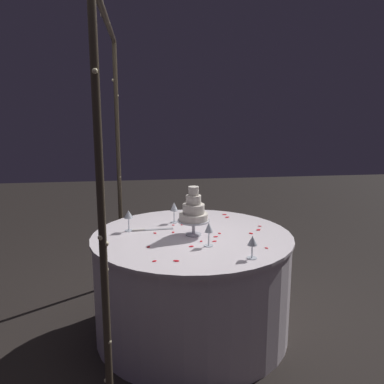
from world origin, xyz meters
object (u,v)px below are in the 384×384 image
(wine_glass_3, at_px, (252,242))
(cake_knife, at_px, (150,230))
(wine_glass_2, at_px, (209,229))
(decorative_arch, at_px, (111,142))
(tiered_cake, at_px, (194,211))
(main_table, at_px, (192,285))
(wine_glass_0, at_px, (174,208))
(wine_glass_1, at_px, (128,215))

(wine_glass_3, distance_m, cake_knife, 0.86)
(wine_glass_2, bearing_deg, wine_glass_3, -138.76)
(decorative_arch, distance_m, cake_knife, 0.70)
(wine_glass_3, bearing_deg, wine_glass_2, 41.24)
(tiered_cake, relative_size, wine_glass_2, 2.20)
(main_table, relative_size, wine_glass_0, 8.78)
(wine_glass_0, bearing_deg, main_table, -163.69)
(wine_glass_0, distance_m, wine_glass_2, 0.58)
(main_table, relative_size, tiered_cake, 4.06)
(decorative_arch, bearing_deg, wine_glass_3, -120.51)
(tiered_cake, bearing_deg, wine_glass_2, -164.03)
(tiered_cake, bearing_deg, decorative_arch, 89.86)
(wine_glass_2, relative_size, wine_glass_3, 1.12)
(wine_glass_2, bearing_deg, cake_knife, 43.21)
(wine_glass_0, height_order, cake_knife, wine_glass_0)
(main_table, bearing_deg, wine_glass_0, 16.31)
(cake_knife, bearing_deg, tiered_cake, -117.15)
(cake_knife, bearing_deg, wine_glass_3, -137.55)
(main_table, xyz_separation_m, wine_glass_0, (0.32, 0.09, 0.48))
(tiered_cake, height_order, wine_glass_1, tiered_cake)
(decorative_arch, relative_size, tiered_cake, 6.27)
(tiered_cake, bearing_deg, wine_glass_0, 18.01)
(wine_glass_2, bearing_deg, main_table, 18.33)
(wine_glass_0, bearing_deg, decorative_arch, 126.91)
(wine_glass_1, relative_size, wine_glass_2, 0.98)
(main_table, bearing_deg, tiered_cake, -91.82)
(wine_glass_1, xyz_separation_m, wine_glass_2, (-0.38, -0.51, -0.00))
(main_table, bearing_deg, cake_knife, 62.04)
(tiered_cake, xyz_separation_m, wine_glass_0, (0.32, 0.11, -0.05))
(tiered_cake, relative_size, wine_glass_3, 2.47)
(tiered_cake, bearing_deg, wine_glass_3, -149.46)
(wine_glass_0, relative_size, wine_glass_2, 1.02)
(main_table, distance_m, cake_knife, 0.49)
(decorative_arch, xyz_separation_m, cake_knife, (0.15, -0.24, -0.64))
(wine_glass_1, xyz_separation_m, wine_glass_3, (-0.63, -0.73, -0.01))
(cake_knife, bearing_deg, wine_glass_1, 89.53)
(decorative_arch, relative_size, cake_knife, 7.23)
(main_table, height_order, wine_glass_1, wine_glass_1)
(main_table, relative_size, wine_glass_1, 9.14)
(main_table, height_order, cake_knife, cake_knife)
(main_table, xyz_separation_m, wine_glass_2, (-0.23, -0.08, 0.48))
(main_table, bearing_deg, wine_glass_3, -148.55)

